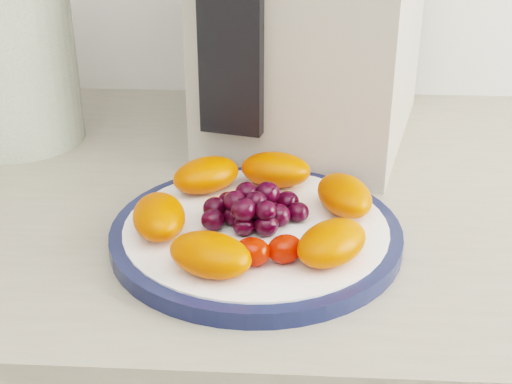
{
  "coord_description": "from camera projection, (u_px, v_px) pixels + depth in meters",
  "views": [
    {
      "loc": [
        0.14,
        0.52,
        1.23
      ],
      "look_at": [
        0.11,
        1.08,
        0.95
      ],
      "focal_mm": 50.0,
      "sensor_mm": 36.0,
      "label": 1
    }
  ],
  "objects": [
    {
      "name": "plate_rim",
      "position": [
        256.0,
        234.0,
        0.64
      ],
      "size": [
        0.26,
        0.26,
        0.01
      ],
      "primitive_type": "cylinder",
      "color": "#131B3D",
      "rests_on": "counter"
    },
    {
      "name": "plate_face",
      "position": [
        256.0,
        233.0,
        0.64
      ],
      "size": [
        0.24,
        0.24,
        0.02
      ],
      "primitive_type": "cylinder",
      "color": "white",
      "rests_on": "counter"
    },
    {
      "name": "canister",
      "position": [
        7.0,
        63.0,
        0.82
      ],
      "size": [
        0.17,
        0.17,
        0.19
      ],
      "primitive_type": "cylinder",
      "rotation": [
        0.0,
        0.0,
        0.07
      ],
      "color": "#355611",
      "rests_on": "counter"
    },
    {
      "name": "fruit_plate",
      "position": [
        255.0,
        208.0,
        0.63
      ],
      "size": [
        0.23,
        0.22,
        0.03
      ],
      "color": "#D23200",
      "rests_on": "plate_face"
    }
  ]
}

